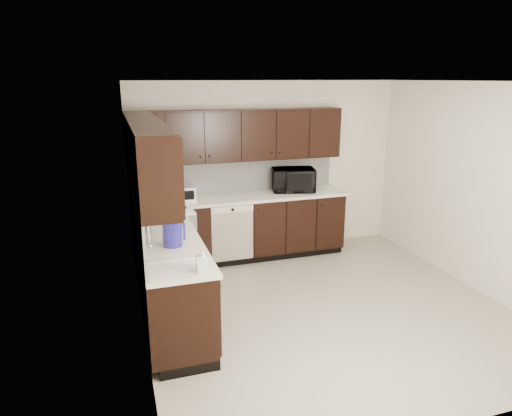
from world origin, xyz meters
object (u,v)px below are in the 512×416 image
Objects in this scene: storage_bin at (170,220)px; sink at (173,252)px; toaster_oven at (184,193)px; blue_pitcher at (172,234)px; microwave at (293,180)px.

sink is at bearing -95.29° from storage_bin.
toaster_oven is at bearing 73.84° from storage_bin.
toaster_oven is 1.19m from storage_bin.
sink reaches higher than toaster_oven.
microwave is at bearing 20.34° from blue_pitcher.
sink reaches higher than storage_bin.
toaster_oven is (-1.60, -0.04, -0.07)m from microwave.
microwave is at bearing 0.73° from toaster_oven.
microwave is 1.61m from toaster_oven.
microwave is at bearing 31.41° from storage_bin.
sink is 2.69× the size of toaster_oven.
toaster_oven is 1.79m from blue_pitcher.
microwave reaches higher than storage_bin.
toaster_oven is at bearing 77.35° from sink.
blue_pitcher is (-0.05, -0.61, 0.04)m from storage_bin.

